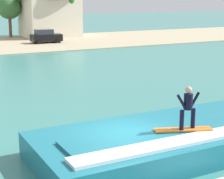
{
  "coord_description": "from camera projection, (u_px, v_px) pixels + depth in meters",
  "views": [
    {
      "loc": [
        -6.84,
        -11.95,
        5.74
      ],
      "look_at": [
        1.83,
        4.49,
        1.43
      ],
      "focal_mm": 63.24,
      "sensor_mm": 36.0,
      "label": 1
    }
  ],
  "objects": [
    {
      "name": "ground_plane",
      "position": [
        125.0,
        156.0,
        14.7
      ],
      "size": [
        260.0,
        260.0,
        0.0
      ],
      "primitive_type": "plane",
      "color": "#377B73"
    },
    {
      "name": "wave_crest",
      "position": [
        172.0,
        139.0,
        15.03
      ],
      "size": [
        10.59,
        4.51,
        1.06
      ],
      "color": "#1C6E80",
      "rests_on": "ground_plane"
    },
    {
      "name": "surfboard",
      "position": [
        183.0,
        129.0,
        14.32
      ],
      "size": [
        2.13,
        1.15,
        0.06
      ],
      "color": "orange",
      "rests_on": "wave_crest"
    },
    {
      "name": "surfer",
      "position": [
        188.0,
        106.0,
        14.12
      ],
      "size": [
        1.02,
        0.32,
        1.57
      ],
      "color": "black",
      "rests_on": "surfboard"
    },
    {
      "name": "car_far_shore",
      "position": [
        46.0,
        36.0,
        50.87
      ],
      "size": [
        3.88,
        2.16,
        1.86
      ],
      "color": "black",
      "rests_on": "ground_plane"
    },
    {
      "name": "house_gabled_white",
      "position": [
        49.0,
        10.0,
        58.6
      ],
      "size": [
        9.56,
        9.56,
        7.54
      ],
      "color": "beige",
      "rests_on": "ground_plane"
    },
    {
      "name": "tree_tall_bare",
      "position": [
        68.0,
        2.0,
        57.13
      ],
      "size": [
        2.84,
        2.84,
        6.81
      ],
      "color": "brown",
      "rests_on": "ground_plane"
    },
    {
      "name": "tree_short_bushy",
      "position": [
        9.0,
        7.0,
        57.78
      ],
      "size": [
        3.5,
        3.5,
        6.22
      ],
      "color": "brown",
      "rests_on": "ground_plane"
    }
  ]
}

